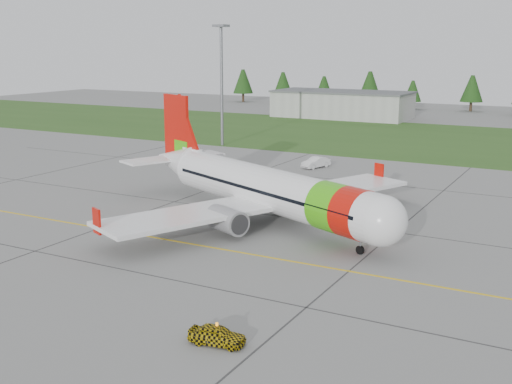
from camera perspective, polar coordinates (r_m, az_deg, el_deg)
The scene contains 9 objects.
ground at distance 47.74m, azimuth -6.64°, elevation -7.93°, with size 320.00×320.00×0.00m, color gray.
aircraft at distance 62.42m, azimuth 0.80°, elevation 0.29°, with size 35.75×33.93×11.43m.
follow_me_car at distance 37.50m, azimuth -3.51°, elevation -11.03°, with size 1.37×1.16×3.39m, color gold.
service_van at distance 91.16m, azimuth 5.37°, elevation 3.61°, with size 1.63×1.54×4.66m, color silver.
grass_strip at distance 122.31m, azimuth 16.05°, elevation 4.42°, with size 320.00×50.00×0.03m, color #30561E.
taxi_guideline at distance 54.07m, azimuth -1.75°, elevation -5.32°, with size 120.00×0.25×0.02m, color gold.
hangar_west at distance 157.29m, azimuth 7.65°, elevation 7.67°, with size 32.00×14.00×6.00m, color #A8A8A3.
floodlight_mast at distance 110.94m, azimuth -3.07°, elevation 9.27°, with size 0.50×0.50×20.00m, color slate.
treeline at distance 176.65m, azimuth 20.24°, elevation 8.20°, with size 160.00×8.00×10.00m, color #1C3F14, non-canonical shape.
Camera 1 is at (25.99, -36.33, 16.85)m, focal length 45.00 mm.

